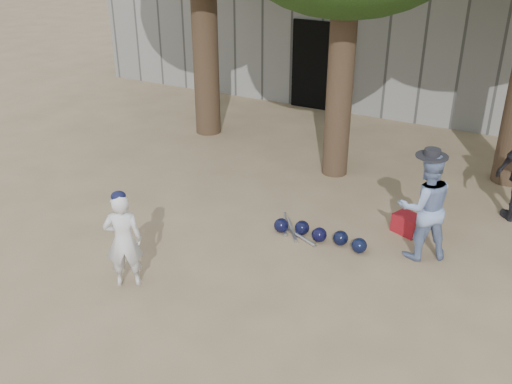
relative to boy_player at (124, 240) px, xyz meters
The scene contains 7 objects.
ground 1.03m from the boy_player, 49.78° to the left, with size 70.00×70.00×0.00m, color #937C5E.
boy_player is the anchor object (origin of this frame).
spectator_blue 4.17m from the boy_player, 38.21° to the left, with size 0.78×0.61×1.60m, color #8197C7.
red_bag 4.37m from the boy_player, 46.95° to the left, with size 0.42×0.32×0.30m, color #A4152A.
back_building 10.97m from the boy_player, 87.36° to the left, with size 16.00×5.24×3.00m.
helmet_row 2.99m from the boy_player, 50.91° to the left, with size 1.51×0.32×0.23m.
bat_pile 2.77m from the boy_player, 59.77° to the left, with size 0.89×0.77×0.06m.
Camera 1 is at (4.06, -5.42, 4.50)m, focal length 40.00 mm.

